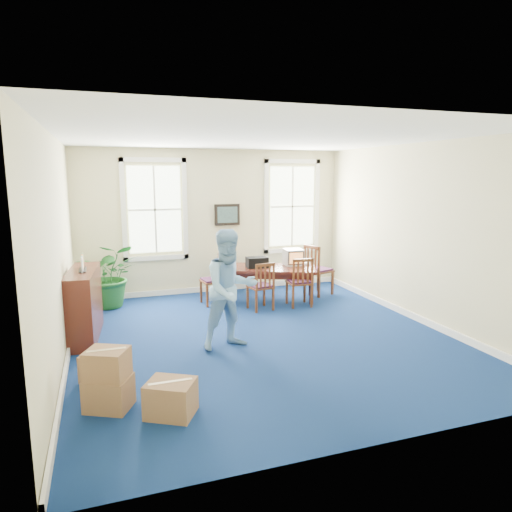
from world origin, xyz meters
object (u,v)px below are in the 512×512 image
object	(u,v)px
crt_tv	(293,257)
chair_near_left	(260,286)
potted_plant	(110,275)
credenza	(84,304)
conference_table	(268,283)
man	(231,289)
cardboard_boxes	(124,372)

from	to	relation	value
crt_tv	chair_near_left	distance (m)	1.32
potted_plant	credenza	bearing A→B (deg)	-104.43
conference_table	credenza	xyz separation A→B (m)	(-3.66, -1.29, 0.23)
conference_table	man	distance (m)	2.94
crt_tv	credenza	xyz separation A→B (m)	(-4.27, -1.34, -0.29)
man	cardboard_boxes	xyz separation A→B (m)	(-1.65, -1.28, -0.55)
man	credenza	bearing A→B (deg)	140.42
conference_table	man	xyz separation A→B (m)	(-1.52, -2.45, 0.57)
conference_table	crt_tv	world-z (taller)	crt_tv
conference_table	potted_plant	size ratio (longest dim) A/B	1.57
chair_near_left	potted_plant	distance (m)	3.03
chair_near_left	potted_plant	size ratio (longest dim) A/B	0.74
credenza	potted_plant	distance (m)	1.82
cardboard_boxes	crt_tv	bearing A→B (deg)	45.08
credenza	man	bearing A→B (deg)	-22.65
man	potted_plant	bearing A→B (deg)	108.89
credenza	potted_plant	bearing A→B (deg)	81.31
conference_table	crt_tv	distance (m)	0.80
crt_tv	credenza	size ratio (longest dim) A/B	0.28
conference_table	cardboard_boxes	distance (m)	4.89
crt_tv	chair_near_left	size ratio (longest dim) A/B	0.43
credenza	cardboard_boxes	xyz separation A→B (m)	(0.50, -2.44, -0.21)
man	potted_plant	distance (m)	3.39
man	cardboard_boxes	size ratio (longest dim) A/B	1.42
conference_table	man	bearing A→B (deg)	-97.69
man	potted_plant	world-z (taller)	man
conference_table	credenza	size ratio (longest dim) A/B	1.39
cardboard_boxes	conference_table	bearing A→B (deg)	49.71
man	conference_table	bearing A→B (deg)	47.06
conference_table	credenza	world-z (taller)	credenza
man	crt_tv	bearing A→B (deg)	38.48
conference_table	chair_near_left	bearing A→B (deg)	-96.91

